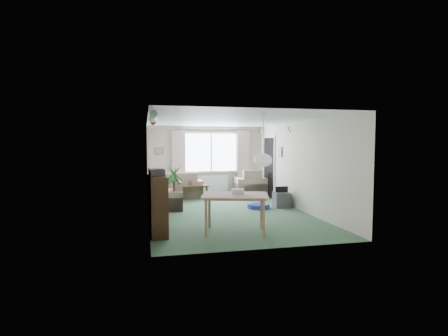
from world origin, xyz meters
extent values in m
plane|color=#32543A|center=(0.00, 0.00, 0.00)|extent=(6.50, 6.50, 0.00)
cube|color=white|center=(0.20, 3.23, 1.50)|extent=(1.80, 0.03, 1.30)
cube|color=black|center=(0.20, 3.15, 2.27)|extent=(2.60, 0.03, 0.03)
cube|color=beige|center=(-0.95, 3.13, 1.27)|extent=(0.45, 0.08, 2.00)
cube|color=beige|center=(1.35, 3.13, 1.27)|extent=(0.45, 0.08, 2.00)
cube|color=white|center=(0.20, 3.19, 0.40)|extent=(1.20, 0.10, 0.55)
cube|color=black|center=(1.99, 2.20, 1.00)|extent=(0.03, 0.95, 2.00)
sphere|color=white|center=(0.20, -2.30, 1.48)|extent=(0.36, 0.36, 0.36)
cylinder|color=#196626|center=(-1.92, -2.30, 2.28)|extent=(1.60, 1.60, 0.12)
sphere|color=silver|center=(1.30, 0.90, 2.22)|extent=(0.20, 0.20, 0.20)
sphere|color=silver|center=(1.60, -0.30, 2.22)|extent=(0.20, 0.20, 0.20)
cube|color=brown|center=(-1.60, 3.23, 1.55)|extent=(0.28, 0.03, 0.22)
cube|color=brown|center=(1.98, 1.20, 1.55)|extent=(0.03, 0.24, 0.30)
cube|color=beige|center=(-1.10, 2.75, 0.43)|extent=(1.73, 0.94, 0.86)
cube|color=beige|center=(1.48, 2.73, 0.46)|extent=(1.09, 1.04, 0.91)
cube|color=beige|center=(-1.50, 0.75, 0.38)|extent=(0.85, 0.89, 0.77)
cube|color=black|center=(-0.64, 2.33, 0.23)|extent=(1.13, 0.82, 0.46)
cube|color=brown|center=(-0.65, 2.28, 0.54)|extent=(0.12, 0.06, 0.16)
cube|color=black|center=(-1.84, -1.84, 0.59)|extent=(0.38, 0.98, 1.17)
cube|color=#343338|center=(-1.85, -1.86, 1.24)|extent=(0.32, 0.38, 0.14)
cylinder|color=#1F5B2D|center=(-1.32, 0.60, 0.61)|extent=(0.57, 0.57, 1.23)
cube|color=tan|center=(-0.30, -2.03, 0.38)|extent=(1.39, 1.11, 0.76)
cube|color=white|center=(-0.22, -1.96, 0.82)|extent=(0.29, 0.25, 0.12)
cube|color=#313136|center=(1.70, 0.39, 0.21)|extent=(0.47, 0.51, 0.43)
cylinder|color=navy|center=(1.01, 0.39, 0.06)|extent=(0.67, 0.67, 0.12)
camera|label=1|loc=(-2.07, -8.83, 1.81)|focal=28.00mm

